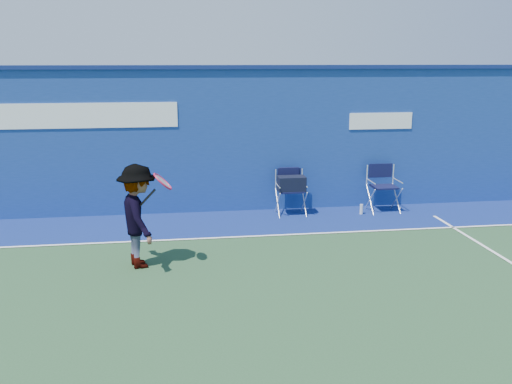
{
  "coord_description": "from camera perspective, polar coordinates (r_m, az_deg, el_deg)",
  "views": [
    {
      "loc": [
        -0.7,
        -6.24,
        3.18
      ],
      "look_at": [
        0.54,
        2.6,
        1.0
      ],
      "focal_mm": 38.0,
      "sensor_mm": 36.0,
      "label": 1
    }
  ],
  "objects": [
    {
      "name": "directors_chair_right",
      "position": [
        11.96,
        13.24,
        -0.51
      ],
      "size": [
        0.6,
        0.53,
        1.0
      ],
      "color": "silver",
      "rests_on": "ground"
    },
    {
      "name": "water_bottle",
      "position": [
        11.66,
        11.03,
        -1.8
      ],
      "size": [
        0.07,
        0.07,
        0.22
      ],
      "primitive_type": "cylinder",
      "color": "silver",
      "rests_on": "ground"
    },
    {
      "name": "court_lines",
      "position": [
        7.57,
        -1.98,
        -11.02
      ],
      "size": [
        24.0,
        12.0,
        0.01
      ],
      "color": "white",
      "rests_on": "out_of_bounds_strip"
    },
    {
      "name": "directors_chair_left",
      "position": [
        11.39,
        3.7,
        -0.38
      ],
      "size": [
        0.57,
        0.53,
        0.97
      ],
      "color": "silver",
      "rests_on": "ground"
    },
    {
      "name": "tennis_player",
      "position": [
        8.62,
        -12.27,
        -2.49
      ],
      "size": [
        0.99,
        1.19,
        1.64
      ],
      "color": "#EA4738",
      "rests_on": "ground"
    },
    {
      "name": "ground",
      "position": [
        7.04,
        -1.45,
        -13.14
      ],
      "size": [
        80.0,
        80.0,
        0.0
      ],
      "primitive_type": "plane",
      "color": "#244427",
      "rests_on": "ground"
    },
    {
      "name": "stadium_wall",
      "position": [
        11.57,
        -4.47,
        5.59
      ],
      "size": [
        24.0,
        0.5,
        3.08
      ],
      "color": "navy",
      "rests_on": "ground"
    },
    {
      "name": "out_of_bounds_strip",
      "position": [
        10.84,
        -3.93,
        -3.35
      ],
      "size": [
        24.0,
        1.8,
        0.01
      ],
      "primitive_type": "cube",
      "color": "navy",
      "rests_on": "ground"
    }
  ]
}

